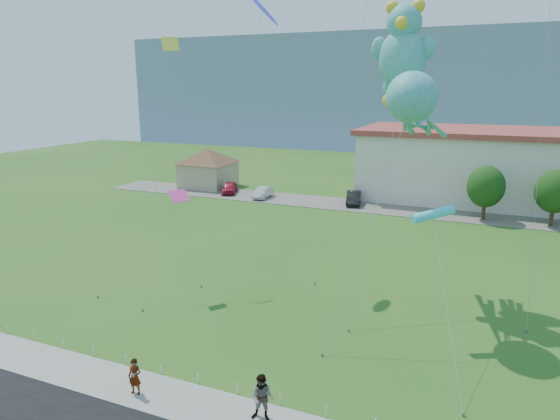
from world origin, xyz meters
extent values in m
plane|color=#215618|center=(0.00, 0.00, 0.00)|extent=(160.00, 160.00, 0.00)
cube|color=gray|center=(0.00, -2.75, 0.05)|extent=(80.00, 2.50, 0.10)
cube|color=#59544C|center=(0.00, 35.00, 0.03)|extent=(70.00, 6.00, 0.06)
cube|color=slate|center=(0.00, 120.00, 12.50)|extent=(160.00, 50.00, 25.00)
cube|color=tan|center=(-24.00, 38.00, 1.60)|extent=(6.00, 6.00, 3.20)
pyramid|color=brown|center=(-24.00, 38.00, 4.10)|extent=(9.20, 9.20, 1.80)
cylinder|color=white|center=(-13.00, -1.30, 0.25)|extent=(0.05, 0.05, 0.50)
cylinder|color=white|center=(-11.00, -1.30, 0.25)|extent=(0.05, 0.05, 0.50)
cylinder|color=white|center=(-9.00, -1.30, 0.25)|extent=(0.05, 0.05, 0.50)
cylinder|color=white|center=(-7.00, -1.30, 0.25)|extent=(0.05, 0.05, 0.50)
cylinder|color=white|center=(-5.00, -1.30, 0.25)|extent=(0.05, 0.05, 0.50)
cylinder|color=white|center=(-3.00, -1.30, 0.25)|extent=(0.05, 0.05, 0.50)
cylinder|color=white|center=(-1.00, -1.30, 0.25)|extent=(0.05, 0.05, 0.50)
cylinder|color=white|center=(1.00, -1.30, 0.25)|extent=(0.05, 0.05, 0.50)
cylinder|color=white|center=(3.00, -1.30, 0.25)|extent=(0.05, 0.05, 0.50)
cylinder|color=white|center=(5.00, -1.30, 0.25)|extent=(0.05, 0.05, 0.50)
cylinder|color=#3F2B19|center=(10.00, 34.00, 1.10)|extent=(0.36, 0.36, 2.20)
ellipsoid|color=#14380F|center=(10.00, 34.00, 3.40)|extent=(3.60, 3.60, 4.14)
cylinder|color=#3F2B19|center=(16.00, 34.00, 1.10)|extent=(0.36, 0.36, 2.20)
ellipsoid|color=#14380F|center=(16.00, 34.00, 3.40)|extent=(3.60, 3.60, 4.14)
imported|color=gray|center=(-2.99, -3.10, 0.91)|extent=(0.64, 0.47, 1.62)
imported|color=gray|center=(2.77, -2.54, 1.07)|extent=(1.05, 0.88, 1.94)
imported|color=maroon|center=(-19.30, 35.24, 0.75)|extent=(2.92, 4.37, 1.38)
imported|color=#B3B4BA|center=(-14.39, 34.46, 0.70)|extent=(1.53, 3.95, 1.28)
imported|color=black|center=(-3.62, 35.47, 0.78)|extent=(2.47, 4.60, 1.44)
ellipsoid|color=teal|center=(5.97, 9.72, 12.40)|extent=(2.73, 3.55, 2.73)
sphere|color=white|center=(5.48, 8.64, 12.69)|extent=(0.43, 0.43, 0.43)
sphere|color=white|center=(6.46, 8.64, 12.69)|extent=(0.43, 0.43, 0.43)
cylinder|color=slate|center=(3.39, 3.10, 0.08)|extent=(0.10, 0.10, 0.16)
cylinder|color=gray|center=(4.68, 5.91, 5.88)|extent=(2.61, 5.64, 11.45)
ellipsoid|color=teal|center=(4.69, 13.54, 14.53)|extent=(2.85, 2.42, 3.56)
sphere|color=teal|center=(4.69, 13.54, 16.62)|extent=(2.08, 2.08, 2.08)
sphere|color=yellow|center=(3.92, 13.54, 17.50)|extent=(0.77, 0.77, 0.77)
sphere|color=yellow|center=(5.46, 13.54, 17.50)|extent=(0.77, 0.77, 0.77)
sphere|color=yellow|center=(4.69, 12.66, 16.51)|extent=(0.77, 0.77, 0.77)
ellipsoid|color=teal|center=(3.27, 13.54, 15.19)|extent=(0.99, 0.70, 1.38)
ellipsoid|color=teal|center=(6.12, 13.54, 15.19)|extent=(0.99, 0.70, 1.38)
ellipsoid|color=teal|center=(4.03, 13.54, 12.89)|extent=(0.88, 0.77, 1.43)
ellipsoid|color=teal|center=(5.35, 13.54, 12.89)|extent=(0.88, 0.77, 1.43)
sphere|color=yellow|center=(4.03, 13.32, 12.12)|extent=(0.77, 0.77, 0.77)
sphere|color=yellow|center=(5.35, 13.32, 12.12)|extent=(0.77, 0.77, 0.77)
cylinder|color=slate|center=(3.91, 6.08, 0.08)|extent=(0.10, 0.10, 0.16)
cylinder|color=gray|center=(4.30, 9.81, 6.03)|extent=(0.81, 7.48, 11.75)
cylinder|color=slate|center=(0.08, 11.61, 0.08)|extent=(0.10, 0.10, 0.16)
cylinder|color=gray|center=(1.04, 14.07, 10.21)|extent=(1.95, 4.96, 20.11)
cylinder|color=#32D5E4|center=(7.68, 8.01, 6.52)|extent=(0.50, 2.25, 0.87)
cylinder|color=slate|center=(10.10, 0.91, 0.08)|extent=(0.10, 0.10, 0.16)
cylinder|color=gray|center=(8.89, 4.46, 3.24)|extent=(2.45, 7.12, 6.18)
cylinder|color=slate|center=(12.81, 9.76, 0.08)|extent=(0.10, 0.10, 0.16)
cylinder|color=gray|center=(12.50, 11.97, 10.13)|extent=(0.64, 4.44, 19.95)
cone|color=#2832E4|center=(-4.92, 14.31, 18.11)|extent=(1.80, 1.33, 1.33)
cylinder|color=slate|center=(-6.73, 8.26, 0.08)|extent=(0.10, 0.10, 0.16)
cylinder|color=gray|center=(-5.82, 11.28, 9.03)|extent=(1.84, 6.09, 17.76)
cube|color=#CF2E87|center=(-7.62, 7.48, 6.29)|extent=(1.29, 1.29, 0.86)
cylinder|color=slate|center=(-11.80, 4.21, 0.08)|extent=(0.10, 0.10, 0.16)
cylinder|color=gray|center=(-9.71, 5.84, 3.12)|extent=(4.21, 3.30, 5.94)
cube|color=yellow|center=(-10.45, 11.47, 15.73)|extent=(1.29, 1.29, 0.86)
cylinder|color=slate|center=(-8.01, 3.76, 0.08)|extent=(0.10, 0.10, 0.16)
cylinder|color=gray|center=(-9.23, 7.61, 7.85)|extent=(2.47, 7.74, 15.39)
camera|label=1|loc=(10.12, -18.11, 12.96)|focal=32.00mm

